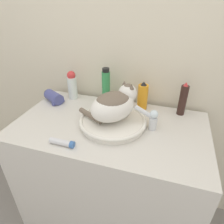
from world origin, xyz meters
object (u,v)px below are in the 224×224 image
Objects in this scene: lotion_bottle_white at (72,85)px; shampoo_bottle_tall at (106,87)px; hairspray_can_black at (183,100)px; deodorant_stick at (123,97)px; cream_tube at (62,143)px; hair_dryer at (54,97)px; faucet at (151,118)px; cat at (114,104)px; spray_bottle_trigger at (143,96)px.

shampoo_bottle_tall is at bearing 0.00° from lotion_bottle_white.
lotion_bottle_white is 0.73m from hairspray_can_black.
deodorant_stick is 1.00× the size of cream_tube.
shampoo_bottle_tall is 1.45× the size of hair_dryer.
hair_dryer is (-0.10, -0.09, -0.06)m from lotion_bottle_white.
hairspray_can_black is at bearing -145.94° from hair_dryer.
faucet is at bearing 34.39° from cream_tube.
cream_tube is (-0.39, -0.27, -0.05)m from faucet.
hairspray_can_black is 1.25× the size of hair_dryer.
deodorant_stick is at bearing 36.03° from cat.
deodorant_stick reaches higher than hair_dryer.
cat is 2.75× the size of deodorant_stick.
cat is 0.44m from lotion_bottle_white.
faucet is 0.39m from shampoo_bottle_tall.
lotion_bottle_white is (-0.57, 0.21, 0.03)m from faucet.
lotion_bottle_white is 0.52m from cream_tube.
lotion_bottle_white is 0.49m from spray_bottle_trigger.
cream_tube is (-0.06, -0.48, -0.10)m from shampoo_bottle_tall.
spray_bottle_trigger is at bearing 0.00° from lotion_bottle_white.
faucet is 0.58× the size of shampoo_bottle_tall.
cat is 1.70× the size of hairspray_can_black.
shampoo_bottle_tall is 1.88× the size of deodorant_stick.
faucet is at bearing -20.36° from lotion_bottle_white.
hair_dryer is (-0.28, 0.39, 0.02)m from cream_tube.
hairspray_can_black reaches higher than faucet.
cream_tube is at bearing 176.22° from cat.
shampoo_bottle_tall is (-0.33, 0.21, 0.05)m from faucet.
cream_tube is at bearing -110.40° from deodorant_stick.
spray_bottle_trigger is 0.13m from deodorant_stick.
faucet is at bearing -33.01° from shampoo_bottle_tall.
shampoo_bottle_tall reaches higher than hair_dryer.
cat is 0.50m from hair_dryer.
deodorant_stick is (-0.01, 0.23, -0.07)m from cat.
spray_bottle_trigger reaches higher than deodorant_stick.
shampoo_bottle_tall is at bearing 180.00° from hairspray_can_black.
cat is 2.76× the size of cream_tube.
cat is at bearing -116.70° from spray_bottle_trigger.
hair_dryer is at bearing -164.76° from shampoo_bottle_tall.
hairspray_can_black is at bearing 0.00° from spray_bottle_trigger.
lotion_bottle_white is 1.53× the size of deodorant_stick.
cat is at bearing -2.76° from faucet.
hairspray_can_black is (0.24, 0.00, 0.01)m from spray_bottle_trigger.
lotion_bottle_white is at bearing -180.00° from deodorant_stick.
spray_bottle_trigger reaches higher than faucet.
cream_tube is (-0.30, -0.48, -0.07)m from spray_bottle_trigger.
faucet reaches higher than hair_dryer.
cat reaches higher than hair_dryer.
cat is 1.95× the size of spray_bottle_trigger.
lotion_bottle_white is at bearing 180.00° from shampoo_bottle_tall.
cream_tube is (-0.18, -0.48, -0.05)m from deodorant_stick.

